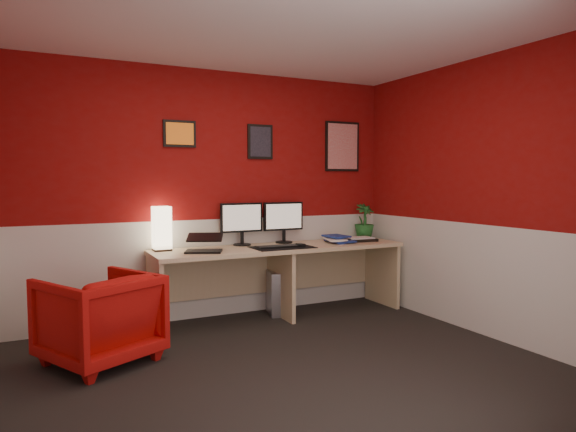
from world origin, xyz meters
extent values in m
cube|color=black|center=(0.00, 0.00, 0.00)|extent=(4.00, 3.50, 0.01)
cube|color=white|center=(0.00, 0.00, 2.50)|extent=(4.00, 3.50, 0.01)
cube|color=maroon|center=(0.00, 1.75, 1.25)|extent=(4.00, 0.01, 2.50)
cube|color=maroon|center=(0.00, -1.75, 1.25)|extent=(4.00, 0.01, 2.50)
cube|color=maroon|center=(2.00, 0.00, 1.25)|extent=(0.01, 3.50, 2.50)
cube|color=silver|center=(0.00, 1.75, 0.50)|extent=(4.00, 0.01, 1.00)
cube|color=silver|center=(0.00, -1.75, 0.50)|extent=(4.00, 0.01, 1.00)
cube|color=silver|center=(2.00, 0.00, 0.50)|extent=(0.01, 3.50, 1.00)
cube|color=#CDB383|center=(0.62, 1.41, 0.36)|extent=(2.60, 0.65, 0.73)
cube|color=#FFE5B2|center=(-0.53, 1.62, 0.93)|extent=(0.16, 0.16, 0.40)
cube|color=black|center=(-0.21, 1.33, 0.84)|extent=(0.40, 0.34, 0.22)
cube|color=black|center=(0.29, 1.64, 1.02)|extent=(0.45, 0.06, 0.58)
cube|color=black|center=(0.76, 1.63, 1.02)|extent=(0.45, 0.06, 0.58)
cube|color=black|center=(0.58, 1.30, 0.73)|extent=(0.60, 0.38, 0.01)
cube|color=black|center=(0.53, 1.29, 0.74)|extent=(0.42, 0.15, 0.02)
cube|color=black|center=(0.76, 1.25, 0.75)|extent=(0.06, 0.10, 0.03)
imported|color=navy|center=(1.20, 1.39, 0.74)|extent=(0.26, 0.33, 0.03)
imported|color=silver|center=(1.14, 1.39, 0.77)|extent=(0.27, 0.32, 0.02)
imported|color=navy|center=(1.19, 1.41, 0.79)|extent=(0.22, 0.29, 0.03)
cube|color=black|center=(1.57, 1.41, 0.74)|extent=(0.37, 0.27, 0.03)
imported|color=#19591E|center=(1.77, 1.59, 0.93)|extent=(0.24, 0.24, 0.40)
cube|color=#99999E|center=(0.66, 1.58, 0.23)|extent=(0.31, 0.49, 0.45)
imported|color=red|center=(-1.19, 0.85, 0.35)|extent=(1.00, 1.01, 0.69)
cube|color=orange|center=(-0.32, 1.74, 1.85)|extent=(0.32, 0.02, 0.26)
cube|color=black|center=(0.54, 1.74, 1.80)|extent=(0.28, 0.02, 0.36)
cube|color=red|center=(1.56, 1.74, 1.78)|extent=(0.44, 0.02, 0.56)
camera|label=1|loc=(-1.60, -3.21, 1.40)|focal=31.73mm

